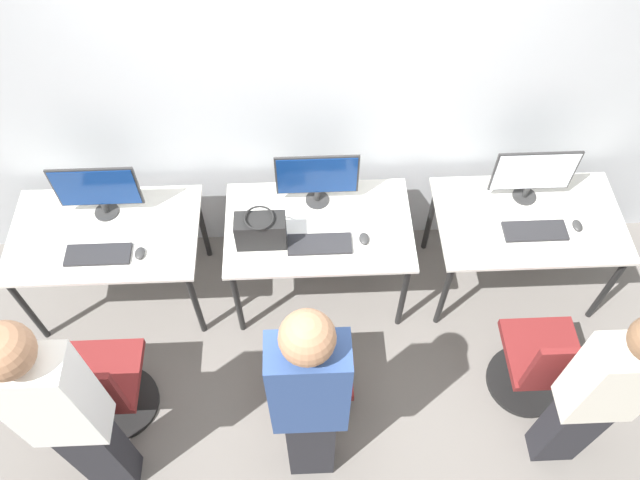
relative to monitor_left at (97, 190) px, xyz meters
name	(u,v)px	position (x,y,z in m)	size (l,w,h in m)	color
ground_plane	(321,331)	(1.32, -0.52, -0.94)	(20.00, 20.00, 0.00)	slate
wall_back	(315,88)	(1.32, 0.32, 0.46)	(12.00, 0.05, 2.80)	#B7BCC1
desk_left	(107,240)	(0.00, -0.16, -0.30)	(1.16, 0.72, 0.72)	silver
monitor_left	(97,190)	(0.00, 0.00, 0.00)	(0.51, 0.15, 0.40)	#2D2D2D
keyboard_left	(98,255)	(0.00, -0.33, -0.21)	(0.39, 0.15, 0.02)	#262628
mouse_left	(140,253)	(0.25, -0.33, -0.20)	(0.06, 0.09, 0.03)	#333333
office_chair_left	(103,389)	(0.04, -1.03, -0.57)	(0.48, 0.48, 0.90)	black
person_left	(65,414)	(0.09, -1.40, 0.04)	(0.36, 0.23, 1.78)	#232328
desk_center	(319,233)	(1.32, -0.16, -0.30)	(1.16, 0.72, 0.72)	silver
monitor_center	(317,177)	(1.32, 0.04, 0.00)	(0.51, 0.15, 0.40)	#2D2D2D
keyboard_center	(320,244)	(1.32, -0.31, -0.21)	(0.39, 0.15, 0.02)	#262628
mouse_center	(364,239)	(1.59, -0.28, -0.20)	(0.06, 0.09, 0.03)	#333333
office_chair_center	(314,378)	(1.26, -1.01, -0.57)	(0.48, 0.48, 0.90)	black
person_center	(310,401)	(1.23, -1.37, 0.02)	(0.36, 0.23, 1.75)	#232328
desk_right	(527,226)	(2.65, -0.16, -0.30)	(1.16, 0.72, 0.72)	silver
monitor_right	(533,174)	(2.65, 0.02, 0.00)	(0.51, 0.15, 0.40)	#2D2D2D
keyboard_right	(535,231)	(2.65, -0.26, -0.21)	(0.39, 0.15, 0.02)	#262628
mouse_right	(577,226)	(2.91, -0.24, -0.20)	(0.06, 0.09, 0.03)	#333333
office_chair_right	(542,366)	(2.61, -0.99, -0.57)	(0.48, 0.48, 0.90)	black
person_right	(599,395)	(2.67, -1.36, -0.09)	(0.36, 0.21, 1.57)	#232328
handbag	(261,231)	(0.98, -0.27, -0.10)	(0.30, 0.18, 0.25)	black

